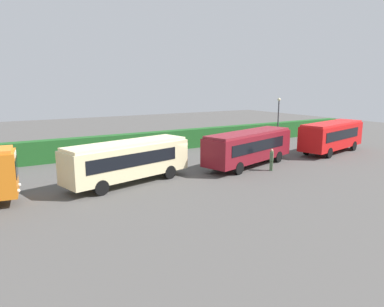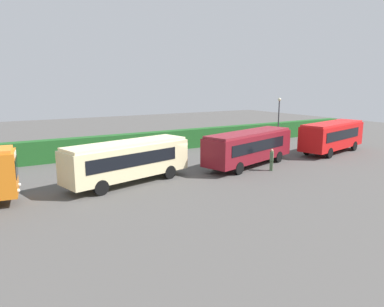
{
  "view_description": "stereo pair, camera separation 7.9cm",
  "coord_description": "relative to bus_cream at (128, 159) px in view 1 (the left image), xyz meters",
  "views": [
    {
      "loc": [
        -12.88,
        -24.17,
        6.97
      ],
      "look_at": [
        1.33,
        -0.88,
        1.61
      ],
      "focal_mm": 33.51,
      "sensor_mm": 36.0,
      "label": 1
    },
    {
      "loc": [
        -12.82,
        -24.21,
        6.97
      ],
      "look_at": [
        1.33,
        -0.88,
        1.61
      ],
      "focal_mm": 33.51,
      "sensor_mm": 36.0,
      "label": 2
    }
  ],
  "objects": [
    {
      "name": "ground_plane",
      "position": [
        3.92,
        0.85,
        -1.73
      ],
      "size": [
        100.65,
        100.65,
        0.0
      ],
      "primitive_type": "plane",
      "color": "#514F4C"
    },
    {
      "name": "bus_cream",
      "position": [
        0.0,
        0.0,
        0.0
      ],
      "size": [
        9.58,
        4.56,
        2.97
      ],
      "rotation": [
        0.0,
        0.0,
        0.23
      ],
      "color": "beige",
      "rests_on": "ground_plane"
    },
    {
      "name": "bus_maroon",
      "position": [
        10.81,
        -0.24,
        0.0
      ],
      "size": [
        10.02,
        4.99,
        2.97
      ],
      "rotation": [
        0.0,
        0.0,
        0.27
      ],
      "color": "maroon",
      "rests_on": "ground_plane"
    },
    {
      "name": "bus_red",
      "position": [
        21.93,
        0.03,
        0.07
      ],
      "size": [
        9.39,
        4.41,
        3.1
      ],
      "rotation": [
        0.0,
        0.0,
        0.22
      ],
      "color": "red",
      "rests_on": "ground_plane"
    },
    {
      "name": "person_right",
      "position": [
        1.95,
        3.83,
        -0.69
      ],
      "size": [
        0.49,
        0.43,
        1.93
      ],
      "rotation": [
        0.0,
        0.0,
        4.18
      ],
      "color": "#334C8C",
      "rests_on": "ground_plane"
    },
    {
      "name": "person_far",
      "position": [
        11.28,
        -2.5,
        -0.78
      ],
      "size": [
        0.47,
        0.46,
        1.79
      ],
      "rotation": [
        0.0,
        0.0,
        2.27
      ],
      "color": "#4C6B47",
      "rests_on": "ground_plane"
    },
    {
      "name": "hedge_row",
      "position": [
        3.92,
        10.03,
        -0.71
      ],
      "size": [
        62.32,
        1.16,
        2.04
      ],
      "primitive_type": "cube",
      "color": "#1F5722",
      "rests_on": "ground_plane"
    },
    {
      "name": "traffic_cone",
      "position": [
        12.43,
        6.34,
        -1.43
      ],
      "size": [
        0.36,
        0.36,
        0.6
      ],
      "primitive_type": "cone",
      "color": "orange",
      "rests_on": "ground_plane"
    },
    {
      "name": "lamppost",
      "position": [
        20.69,
        6.39,
        1.64
      ],
      "size": [
        0.36,
        0.36,
        5.36
      ],
      "color": "#38383D",
      "rests_on": "ground_plane"
    }
  ]
}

